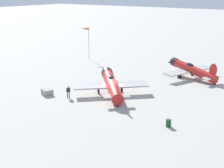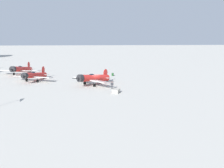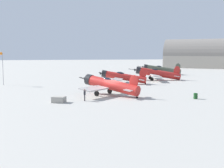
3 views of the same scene
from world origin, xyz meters
The scene contains 9 objects.
ground_plane centered at (0.00, 0.00, 0.00)m, with size 400.00×400.00×0.00m, color #A8A59E.
airplane_foreground centered at (0.36, 0.36, 1.66)m, with size 9.43×9.43×3.44m.
airplane_mid_apron centered at (15.63, -5.06, 1.51)m, with size 10.28×9.62×3.39m.
airplane_far_line centered at (22.23, -14.78, 1.61)m, with size 12.63×12.35×3.43m.
airplane_outer_stand centered at (37.73, -21.44, 1.53)m, with size 13.28×12.15×3.41m.
ground_crew_mechanic centered at (-3.95, 4.52, 1.00)m, with size 0.63×0.31×1.65m.
equipment_crate centered at (-4.59, 7.99, 0.40)m, with size 1.82×2.03×0.80m.
fuel_drum centered at (-5.09, -11.17, 0.41)m, with size 0.61×0.61×0.82m.
distant_hangar centered at (69.22, -52.85, 4.31)m, with size 30.02×36.23×14.15m.
Camera 3 is at (-43.14, 7.92, 6.68)m, focal length 46.62 mm.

